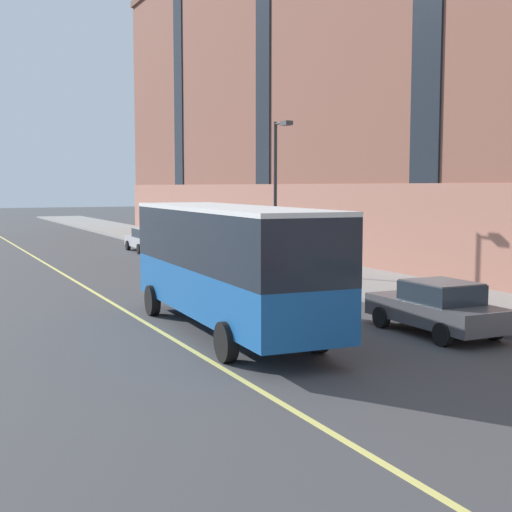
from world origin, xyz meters
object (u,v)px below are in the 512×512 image
object	(u,v)px
city_bus	(227,260)
parked_car_darkgray_5	(195,250)
parked_car_darkgray_4	(437,307)
parked_car_green_1	(267,267)
parked_car_silver_2	(147,240)
street_lamp	(278,181)

from	to	relation	value
city_bus	parked_car_darkgray_5	distance (m)	18.41
city_bus	parked_car_darkgray_4	world-z (taller)	city_bus
parked_car_green_1	parked_car_silver_2	world-z (taller)	same
parked_car_darkgray_4	parked_car_darkgray_5	world-z (taller)	same
city_bus	street_lamp	world-z (taller)	street_lamp
parked_car_darkgray_4	street_lamp	size ratio (longest dim) A/B	0.63
parked_car_silver_2	street_lamp	xyz separation A→B (m)	(1.86, -15.09, 3.71)
parked_car_silver_2	street_lamp	bearing A→B (deg)	-82.96
city_bus	parked_car_darkgray_5	bearing A→B (deg)	72.21
parked_car_silver_2	parked_car_darkgray_5	xyz separation A→B (m)	(0.12, -8.73, -0.00)
parked_car_silver_2	street_lamp	distance (m)	15.65
parked_car_green_1	parked_car_darkgray_4	world-z (taller)	same
parked_car_darkgray_4	street_lamp	bearing A→B (deg)	82.06
city_bus	parked_car_darkgray_5	world-z (taller)	city_bus
parked_car_silver_2	parked_car_darkgray_5	world-z (taller)	same
parked_car_silver_2	parked_car_darkgray_4	distance (m)	28.95
parked_car_darkgray_4	parked_car_green_1	bearing A→B (deg)	88.98
city_bus	street_lamp	distance (m)	13.55
parked_car_green_1	parked_car_darkgray_5	world-z (taller)	same
parked_car_darkgray_5	street_lamp	size ratio (longest dim) A/B	0.64
parked_car_darkgray_4	parked_car_silver_2	bearing A→B (deg)	89.86
parked_car_darkgray_5	street_lamp	bearing A→B (deg)	-74.64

